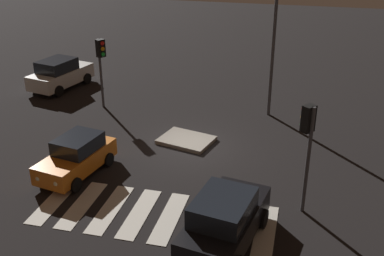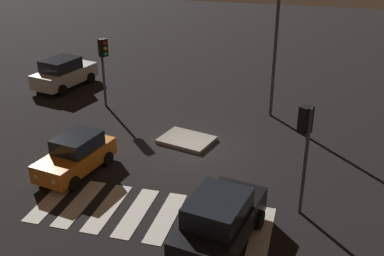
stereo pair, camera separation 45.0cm
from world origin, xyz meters
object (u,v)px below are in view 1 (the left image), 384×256
at_px(traffic_light_west, 101,57).
at_px(street_lamp, 276,7).
at_px(car_orange, 77,156).
at_px(car_black, 225,220).
at_px(car_white, 60,74).
at_px(traffic_island, 186,140).
at_px(traffic_light_east, 308,133).

xyz_separation_m(traffic_light_west, street_lamp, (9.14, 1.21, 2.82)).
distance_m(car_orange, traffic_light_west, 7.78).
relative_size(car_orange, street_lamp, 0.46).
xyz_separation_m(car_black, street_lamp, (0.36, 11.51, 4.87)).
bearing_deg(car_orange, car_white, -137.68).
bearing_deg(car_white, car_orange, -135.14).
bearing_deg(car_black, street_lamp, 8.34).
xyz_separation_m(car_white, car_black, (12.79, -12.69, 0.00)).
xyz_separation_m(car_orange, street_lamp, (7.20, 8.42, 5.00)).
xyz_separation_m(car_black, car_orange, (-6.84, 3.09, -0.13)).
bearing_deg(traffic_light_west, car_orange, -43.56).
distance_m(car_white, traffic_light_west, 5.10).
height_order(traffic_island, car_white, car_white).
bearing_deg(traffic_light_west, street_lamp, 38.93).
relative_size(car_white, traffic_light_east, 1.11).
bearing_deg(traffic_island, car_white, 149.97).
distance_m(car_black, traffic_light_west, 13.69).
distance_m(traffic_island, traffic_light_west, 7.07).
bearing_deg(car_white, traffic_light_east, -110.46).
relative_size(traffic_light_west, street_lamp, 0.45).
xyz_separation_m(car_orange, traffic_light_east, (9.20, -0.44, 2.34)).
bearing_deg(street_lamp, traffic_light_east, -77.28).
distance_m(traffic_island, car_orange, 5.51).
distance_m(traffic_light_east, street_lamp, 9.46).
bearing_deg(car_orange, car_black, 76.23).
xyz_separation_m(traffic_island, car_black, (3.16, -7.13, 0.84)).
bearing_deg(car_black, car_white, 55.34).
height_order(traffic_island, street_lamp, street_lamp).
relative_size(traffic_island, traffic_light_west, 0.72).
bearing_deg(traffic_light_east, street_lamp, -39.42).
relative_size(car_orange, traffic_light_east, 0.95).
bearing_deg(traffic_light_east, car_black, 86.17).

